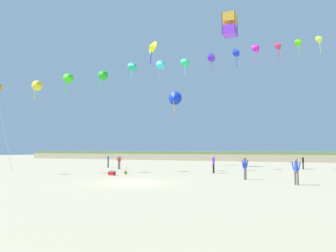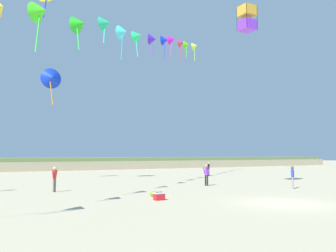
{
  "view_description": "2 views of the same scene",
  "coord_description": "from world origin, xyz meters",
  "px_view_note": "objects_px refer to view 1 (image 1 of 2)",
  "views": [
    {
      "loc": [
        11.27,
        -18.36,
        2.27
      ],
      "look_at": [
        -2.11,
        10.14,
        4.83
      ],
      "focal_mm": 32.0,
      "sensor_mm": 36.0,
      "label": 1
    },
    {
      "loc": [
        -14.58,
        -13.5,
        2.57
      ],
      "look_at": [
        -2.3,
        8.36,
        4.58
      ],
      "focal_mm": 38.0,
      "sensor_mm": 36.0,
      "label": 2
    }
  ],
  "objects_px": {
    "person_far_right": "(296,170)",
    "beach_ball": "(125,172)",
    "person_far_left": "(108,160)",
    "large_kite_low_lead": "(151,46)",
    "person_near_right": "(303,161)",
    "large_kite_mid_trail": "(230,25)",
    "person_mid_center": "(245,167)",
    "person_near_left": "(119,161)",
    "large_kite_high_solo": "(174,98)",
    "beach_cooler": "(112,173)",
    "person_far_center": "(213,163)"
  },
  "relations": [
    {
      "from": "person_near_right",
      "to": "person_far_right",
      "type": "distance_m",
      "value": 18.16
    },
    {
      "from": "large_kite_high_solo",
      "to": "beach_cooler",
      "type": "xyz_separation_m",
      "value": [
        2.29,
        -19.31,
        -10.2
      ]
    },
    {
      "from": "person_far_center",
      "to": "large_kite_mid_trail",
      "type": "distance_m",
      "value": 13.24
    },
    {
      "from": "person_mid_center",
      "to": "beach_ball",
      "type": "height_order",
      "value": "person_mid_center"
    },
    {
      "from": "person_far_left",
      "to": "person_mid_center",
      "type": "bearing_deg",
      "value": -24.47
    },
    {
      "from": "person_far_right",
      "to": "beach_ball",
      "type": "height_order",
      "value": "person_far_right"
    },
    {
      "from": "person_mid_center",
      "to": "large_kite_low_lead",
      "type": "bearing_deg",
      "value": 138.97
    },
    {
      "from": "person_near_left",
      "to": "person_far_right",
      "type": "relative_size",
      "value": 0.99
    },
    {
      "from": "person_far_left",
      "to": "large_kite_low_lead",
      "type": "bearing_deg",
      "value": 52.45
    },
    {
      "from": "person_mid_center",
      "to": "large_kite_low_lead",
      "type": "xyz_separation_m",
      "value": [
        -15.77,
        13.72,
        16.38
      ]
    },
    {
      "from": "beach_cooler",
      "to": "beach_ball",
      "type": "height_order",
      "value": "beach_cooler"
    },
    {
      "from": "person_far_center",
      "to": "person_mid_center",
      "type": "bearing_deg",
      "value": -52.43
    },
    {
      "from": "beach_cooler",
      "to": "person_far_right",
      "type": "bearing_deg",
      "value": -4.38
    },
    {
      "from": "beach_ball",
      "to": "large_kite_low_lead",
      "type": "bearing_deg",
      "value": 108.45
    },
    {
      "from": "large_kite_mid_trail",
      "to": "beach_ball",
      "type": "height_order",
      "value": "large_kite_mid_trail"
    },
    {
      "from": "person_far_right",
      "to": "beach_ball",
      "type": "relative_size",
      "value": 4.82
    },
    {
      "from": "person_far_left",
      "to": "large_kite_low_lead",
      "type": "distance_m",
      "value": 17.49
    },
    {
      "from": "beach_ball",
      "to": "person_near_left",
      "type": "bearing_deg",
      "value": 129.07
    },
    {
      "from": "large_kite_mid_trail",
      "to": "person_far_center",
      "type": "bearing_deg",
      "value": 134.44
    },
    {
      "from": "person_near_left",
      "to": "person_far_left",
      "type": "height_order",
      "value": "person_near_left"
    },
    {
      "from": "large_kite_high_solo",
      "to": "person_far_center",
      "type": "bearing_deg",
      "value": -52.48
    },
    {
      "from": "person_near_left",
      "to": "person_mid_center",
      "type": "height_order",
      "value": "person_near_left"
    },
    {
      "from": "person_far_left",
      "to": "person_near_left",
      "type": "bearing_deg",
      "value": -35.74
    },
    {
      "from": "person_far_right",
      "to": "large_kite_mid_trail",
      "type": "distance_m",
      "value": 14.72
    },
    {
      "from": "person_mid_center",
      "to": "person_far_left",
      "type": "distance_m",
      "value": 21.43
    },
    {
      "from": "large_kite_high_solo",
      "to": "beach_ball",
      "type": "xyz_separation_m",
      "value": [
        2.7,
        -17.71,
        -10.24
      ]
    },
    {
      "from": "beach_cooler",
      "to": "beach_ball",
      "type": "xyz_separation_m",
      "value": [
        0.42,
        1.6,
        -0.03
      ]
    },
    {
      "from": "person_far_center",
      "to": "large_kite_high_solo",
      "type": "bearing_deg",
      "value": 127.52
    },
    {
      "from": "person_far_right",
      "to": "beach_ball",
      "type": "xyz_separation_m",
      "value": [
        -15.15,
        2.79,
        -0.83
      ]
    },
    {
      "from": "person_mid_center",
      "to": "person_near_left",
      "type": "bearing_deg",
      "value": 158.26
    },
    {
      "from": "person_far_left",
      "to": "large_kite_low_lead",
      "type": "relative_size",
      "value": 0.48
    },
    {
      "from": "person_mid_center",
      "to": "person_far_right",
      "type": "relative_size",
      "value": 0.98
    },
    {
      "from": "large_kite_low_lead",
      "to": "large_kite_mid_trail",
      "type": "height_order",
      "value": "large_kite_low_lead"
    },
    {
      "from": "large_kite_low_lead",
      "to": "large_kite_mid_trail",
      "type": "distance_m",
      "value": 18.19
    },
    {
      "from": "person_far_right",
      "to": "person_far_center",
      "type": "relative_size",
      "value": 1.0
    },
    {
      "from": "person_far_left",
      "to": "person_far_center",
      "type": "xyz_separation_m",
      "value": [
        15.4,
        -3.54,
        0.03
      ]
    },
    {
      "from": "person_near_right",
      "to": "large_kite_high_solo",
      "type": "distance_m",
      "value": 20.46
    },
    {
      "from": "person_near_left",
      "to": "person_mid_center",
      "type": "xyz_separation_m",
      "value": [
        16.08,
        -6.41,
        -0.01
      ]
    },
    {
      "from": "person_mid_center",
      "to": "beach_ball",
      "type": "xyz_separation_m",
      "value": [
        -11.42,
        0.67,
        -0.81
      ]
    },
    {
      "from": "person_near_left",
      "to": "person_far_right",
      "type": "bearing_deg",
      "value": -23.31
    },
    {
      "from": "person_far_right",
      "to": "person_far_left",
      "type": "bearing_deg",
      "value": 154.67
    },
    {
      "from": "large_kite_high_solo",
      "to": "person_far_right",
      "type": "bearing_deg",
      "value": -48.94
    },
    {
      "from": "person_mid_center",
      "to": "beach_cooler",
      "type": "distance_m",
      "value": 11.89
    },
    {
      "from": "person_near_right",
      "to": "beach_ball",
      "type": "bearing_deg",
      "value": -134.83
    },
    {
      "from": "person_near_left",
      "to": "large_kite_low_lead",
      "type": "xyz_separation_m",
      "value": [
        0.31,
        7.31,
        16.37
      ]
    },
    {
      "from": "person_near_right",
      "to": "large_kite_mid_trail",
      "type": "bearing_deg",
      "value": -112.66
    },
    {
      "from": "beach_ball",
      "to": "person_mid_center",
      "type": "bearing_deg",
      "value": -3.34
    },
    {
      "from": "person_far_center",
      "to": "large_kite_low_lead",
      "type": "distance_m",
      "value": 21.78
    },
    {
      "from": "large_kite_mid_trail",
      "to": "beach_ball",
      "type": "relative_size",
      "value": 5.69
    },
    {
      "from": "beach_ball",
      "to": "large_kite_mid_trail",
      "type": "bearing_deg",
      "value": 12.51
    }
  ]
}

